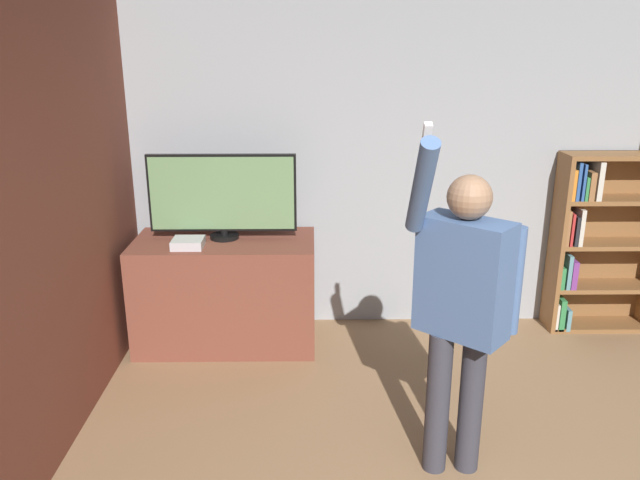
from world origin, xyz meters
name	(u,v)px	position (x,y,z in m)	size (l,w,h in m)	color
wall_back	(418,163)	(0.00, 3.18, 1.35)	(6.52, 0.09, 2.70)	#9EA3A8
wall_side_brick	(46,218)	(-2.29, 1.58, 1.35)	(0.06, 4.75, 2.70)	brown
tv_ledge	(226,292)	(-1.51, 2.77, 0.42)	(1.37, 0.70, 0.84)	brown
television	(223,195)	(-1.51, 2.82, 1.18)	(1.10, 0.22, 0.65)	black
game_console	(188,243)	(-1.74, 2.60, 0.87)	(0.22, 0.21, 0.07)	silver
bookshelf	(597,241)	(1.45, 3.01, 0.74)	(0.84, 0.28, 1.45)	brown
person	(462,300)	(-0.07, 1.20, 1.01)	(0.60, 0.55, 1.94)	#383842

